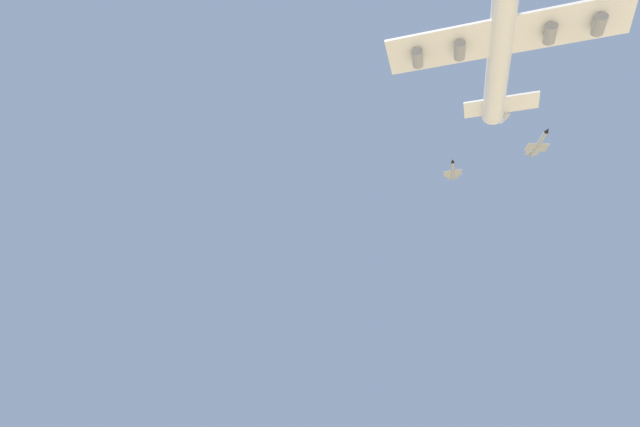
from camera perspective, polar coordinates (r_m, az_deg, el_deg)
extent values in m
cylinder|color=white|center=(140.46, 20.93, 19.99)|extent=(63.23, 37.18, 6.40)
cone|color=white|center=(166.66, 20.75, 10.47)|extent=(6.60, 7.07, 5.76)
cube|color=white|center=(141.03, 20.96, 19.12)|extent=(34.68, 59.76, 5.33)
cylinder|color=gray|center=(139.04, 11.57, 17.71)|extent=(5.82, 4.98, 3.00)
cylinder|color=gray|center=(138.78, 16.32, 18.18)|extent=(5.82, 4.98, 3.00)
cylinder|color=gray|center=(140.85, 25.77, 18.76)|extent=(5.82, 4.98, 3.00)
cylinder|color=gray|center=(143.15, 30.36, 18.88)|extent=(5.82, 4.98, 3.00)
cube|color=white|center=(166.92, 20.47, 13.89)|extent=(7.94, 4.52, 10.42)
cube|color=white|center=(161.91, 20.77, 12.01)|extent=(15.11, 22.96, 2.26)
cylinder|color=#999EA3|center=(224.56, 15.56, 4.93)|extent=(12.26, 7.26, 1.50)
cone|color=black|center=(218.50, 15.55, 6.07)|extent=(2.46, 2.25, 1.50)
cube|color=#999EA3|center=(225.66, 15.56, 4.66)|extent=(7.56, 9.13, 0.24)
cube|color=#999EA3|center=(230.16, 15.49, 4.52)|extent=(2.23, 1.27, 2.60)
cube|color=#999EA3|center=(229.17, 15.55, 4.17)|extent=(3.97, 5.18, 0.20)
cylinder|color=#999EA3|center=(192.43, 24.61, 7.53)|extent=(10.61, 9.88, 1.50)
cone|color=black|center=(187.37, 25.50, 8.95)|extent=(2.49, 2.46, 1.50)
cube|color=#999EA3|center=(193.34, 24.45, 7.21)|extent=(8.64, 8.87, 0.24)
cube|color=#999EA3|center=(197.36, 23.87, 6.98)|extent=(1.91, 1.77, 2.60)
cube|color=#999EA3|center=(196.35, 23.98, 6.58)|extent=(4.71, 4.89, 0.20)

